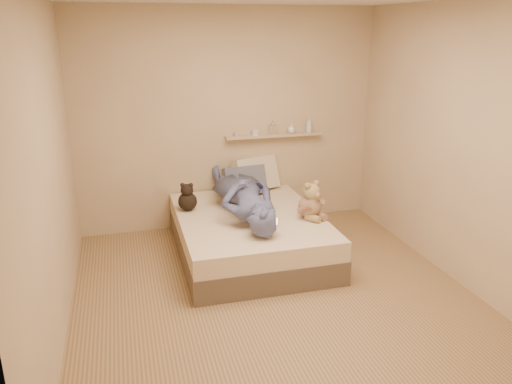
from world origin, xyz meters
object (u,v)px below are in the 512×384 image
object	(u,v)px
wall_shelf	(274,135)
person	(243,195)
teddy_bear	(311,203)
pillow_cream	(256,174)
game_console	(269,222)
dark_plush	(187,199)
bed	(249,235)
pillow_grey	(245,181)

from	to	relation	value
wall_shelf	person	bearing A→B (deg)	-125.91
teddy_bear	pillow_cream	xyz separation A→B (m)	(-0.30, 1.08, 0.03)
game_console	dark_plush	world-z (taller)	dark_plush
teddy_bear	bed	bearing A→B (deg)	157.69
bed	game_console	size ratio (longest dim) A/B	10.42
pillow_grey	wall_shelf	world-z (taller)	wall_shelf
pillow_cream	dark_plush	bearing A→B (deg)	-150.66
teddy_bear	dark_plush	bearing A→B (deg)	154.88
game_console	teddy_bear	xyz separation A→B (m)	(0.56, 0.35, 0.02)
game_console	person	size ratio (longest dim) A/B	0.11
teddy_bear	dark_plush	distance (m)	1.34
pillow_grey	game_console	bearing A→B (deg)	-93.81
person	wall_shelf	bearing A→B (deg)	-125.83
game_console	pillow_cream	distance (m)	1.45
bed	teddy_bear	bearing A→B (deg)	-22.31
game_console	dark_plush	xyz separation A→B (m)	(-0.65, 0.92, -0.01)
game_console	pillow_grey	bearing A→B (deg)	86.19
bed	pillow_cream	distance (m)	0.98
bed	wall_shelf	bearing A→B (deg)	58.82
teddy_bear	pillow_cream	world-z (taller)	pillow_cream
pillow_cream	person	world-z (taller)	pillow_cream
wall_shelf	pillow_cream	bearing A→B (deg)	-162.54
bed	person	distance (m)	0.44
teddy_bear	wall_shelf	bearing A→B (deg)	92.57
pillow_grey	pillow_cream	bearing A→B (deg)	38.72
pillow_grey	wall_shelf	bearing A→B (deg)	27.22
dark_plush	pillow_grey	world-z (taller)	pillow_grey
game_console	pillow_grey	world-z (taller)	pillow_grey
pillow_cream	wall_shelf	world-z (taller)	wall_shelf
pillow_cream	pillow_grey	bearing A→B (deg)	-141.28
dark_plush	pillow_grey	xyz separation A→B (m)	(0.73, 0.37, 0.03)
bed	game_console	bearing A→B (deg)	-86.33
pillow_grey	person	size ratio (longest dim) A/B	0.30
game_console	pillow_cream	size ratio (longest dim) A/B	0.33
game_console	pillow_cream	bearing A→B (deg)	79.67
pillow_cream	person	bearing A→B (deg)	-114.63
dark_plush	person	size ratio (longest dim) A/B	0.19
game_console	dark_plush	bearing A→B (deg)	125.13
game_console	person	world-z (taller)	person
dark_plush	pillow_cream	size ratio (longest dim) A/B	0.58
bed	pillow_cream	world-z (taller)	pillow_cream
bed	person	size ratio (longest dim) A/B	1.14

